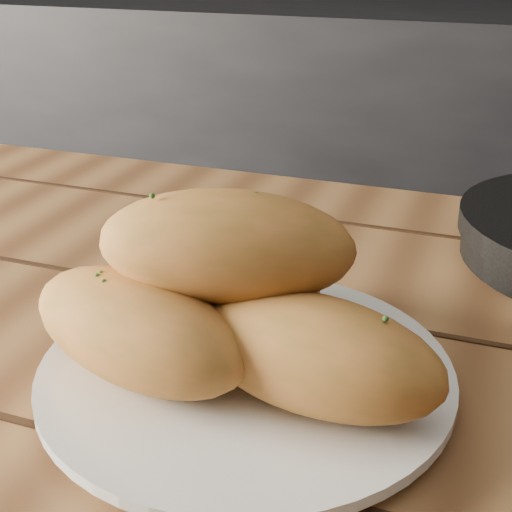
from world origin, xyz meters
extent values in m
cube|color=black|center=(0.00, 1.70, 0.45)|extent=(2.80, 0.60, 0.90)
cube|color=olive|center=(-0.03, 0.57, 0.73)|extent=(1.48, 0.86, 0.04)
cylinder|color=silver|center=(-0.06, 0.56, 0.76)|extent=(0.25, 0.25, 0.01)
cylinder|color=silver|center=(-0.06, 0.56, 0.76)|extent=(0.28, 0.28, 0.01)
ellipsoid|color=#C77337|center=(-0.12, 0.52, 0.80)|extent=(0.18, 0.12, 0.07)
ellipsoid|color=#C77337|center=(0.00, 0.53, 0.80)|extent=(0.17, 0.10, 0.07)
ellipsoid|color=#C77337|center=(-0.06, 0.62, 0.80)|extent=(0.13, 0.17, 0.07)
ellipsoid|color=#C77337|center=(-0.07, 0.56, 0.86)|extent=(0.18, 0.11, 0.07)
camera|label=1|loc=(0.09, 0.18, 1.04)|focal=50.00mm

